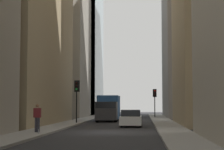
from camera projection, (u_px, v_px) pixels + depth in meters
name	position (u px, v px, depth m)	size (l,w,h in m)	color
ground_plane	(107.00, 132.00, 26.58)	(135.00, 135.00, 0.00)	#262628
sidewalk_right	(41.00, 131.00, 26.94)	(90.00, 2.20, 0.14)	gray
sidewalk_left	(174.00, 132.00, 26.24)	(90.00, 2.20, 0.14)	gray
building_left_far	(198.00, 2.00, 57.67)	(15.69, 10.00, 33.54)	gray
building_right_far	(56.00, 36.00, 59.19)	(15.99, 10.50, 24.18)	gray
delivery_truck	(108.00, 108.00, 43.59)	(6.46, 2.25, 2.84)	#285699
sedan_white	(131.00, 119.00, 33.38)	(4.30, 1.78, 1.42)	silver
traffic_light_midblock	(77.00, 91.00, 37.71)	(0.43, 0.52, 4.03)	black
traffic_light_far_junction	(155.00, 96.00, 54.10)	(0.43, 0.52, 3.83)	black
pedestrian	(37.00, 117.00, 24.79)	(0.26, 0.44, 1.76)	#33333D
discarded_bottle	(39.00, 132.00, 23.42)	(0.07, 0.07, 0.27)	#999EA3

